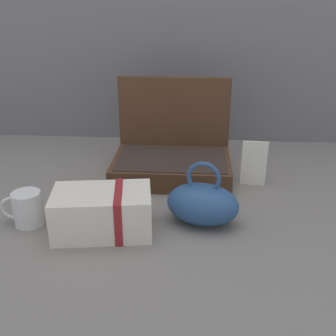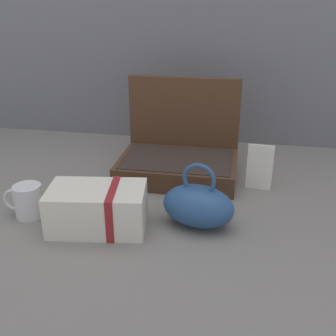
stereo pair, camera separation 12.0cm
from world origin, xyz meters
The scene contains 6 objects.
ground_plane centered at (0.00, 0.00, 0.00)m, with size 6.00×6.00×0.00m, color slate.
open_suitcase centered at (0.00, 0.20, 0.07)m, with size 0.39×0.28×0.31m.
teal_pouch_handbag centered at (0.10, -0.12, 0.06)m, with size 0.22×0.17×0.18m.
cream_toiletry_bag centered at (-0.16, -0.19, 0.06)m, with size 0.27×0.18×0.12m.
coffee_mug centered at (-0.37, -0.16, 0.05)m, with size 0.12×0.08×0.10m.
info_card_left centered at (0.27, 0.13, 0.08)m, with size 0.08×0.01×0.15m, color white.
Camera 1 is at (0.08, -1.11, 0.60)m, focal length 44.24 mm.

